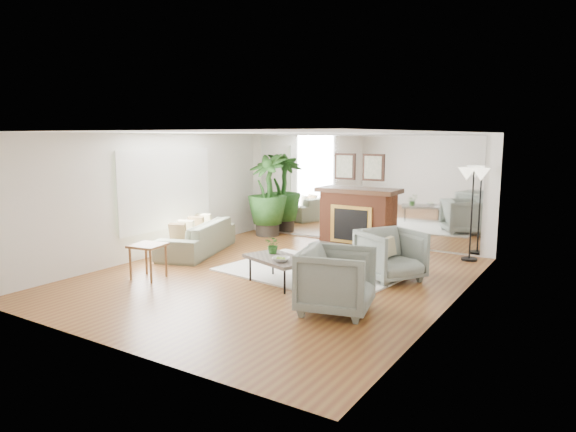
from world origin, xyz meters
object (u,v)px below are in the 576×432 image
Objects in this scene: potted_ficus at (267,192)px; floor_lamp at (473,182)px; armchair_back at (390,255)px; coffee_table at (278,260)px; side_table at (148,250)px; armchair_front at (337,280)px; fireplace at (355,216)px; sofa at (197,237)px.

potted_ficus reaches higher than floor_lamp.
floor_lamp reaches higher than armchair_back.
coffee_table is at bearing 162.51° from armchair_back.
side_table is 0.33× the size of floor_lamp.
coffee_table is 1.37× the size of armchair_back.
floor_lamp is at bearing -25.52° from armchair_front.
potted_ficus is at bearing 93.53° from armchair_back.
side_table is at bearing -157.10° from coffee_table.
fireplace is 1.56× the size of coffee_table.
floor_lamp is (0.82, 2.15, 1.13)m from armchair_back.
armchair_front is at bearing -101.97° from floor_lamp.
armchair_back is at bearing 74.54° from sofa.
sofa is at bearing 108.22° from side_table.
coffee_table is at bearing -53.06° from potted_ficus.
armchair_front is (1.71, -4.25, -0.21)m from fireplace.
potted_ficus reaches higher than armchair_front.
side_table is at bearing -83.83° from potted_ficus.
fireplace is 3.53m from sofa.
sofa is 2.05m from side_table.
coffee_table is 1.93m from armchair_back.
fireplace is 4.82m from side_table.
potted_ficus is at bearing 157.48° from sofa.
sofa reaches higher than coffee_table.
coffee_table is at bearing 50.68° from sofa.
sofa is 1.13× the size of potted_ficus.
side_table reaches higher than coffee_table.
side_table is (-1.81, -4.46, -0.15)m from fireplace.
armchair_back is at bearing -28.14° from potted_ficus.
armchair_back is 4.16m from side_table.
armchair_front is at bearing -45.77° from potted_ficus.
floor_lamp reaches higher than coffee_table.
sofa is (-2.74, 1.05, -0.09)m from coffee_table.
armchair_back is (1.46, 1.26, 0.01)m from coffee_table.
potted_ficus is 1.10× the size of floor_lamp.
coffee_table is at bearing -85.33° from fireplace.
side_table is (-2.10, -0.89, 0.08)m from coffee_table.
side_table is at bearing -0.08° from sofa.
fireplace is 2.73m from floor_lamp.
side_table is 0.30× the size of potted_ficus.
fireplace is at bearing 117.52° from sofa.
armchair_front is 1.63× the size of side_table.
floor_lamp reaches higher than sofa.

